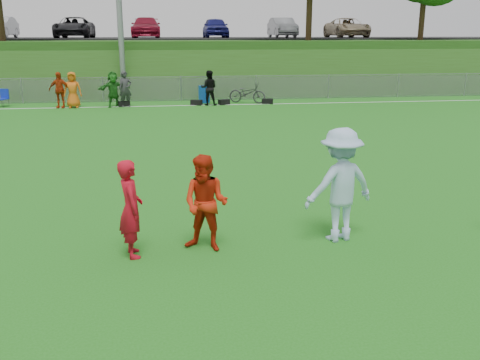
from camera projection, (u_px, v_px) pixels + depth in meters
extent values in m
plane|color=#1F6916|center=(222.00, 244.00, 9.11)|extent=(120.00, 120.00, 0.00)
cube|color=white|center=(183.00, 106.00, 26.28)|extent=(60.00, 0.10, 0.01)
cube|color=gray|center=(181.00, 89.00, 28.03)|extent=(58.00, 0.02, 1.20)
cube|color=gray|center=(181.00, 77.00, 27.86)|extent=(58.00, 0.04, 0.04)
cube|color=#264D15|center=(175.00, 61.00, 38.29)|extent=(120.00, 18.00, 3.00)
cube|color=black|center=(174.00, 38.00, 39.79)|extent=(120.00, 12.00, 0.10)
imported|color=#A09FA4|center=(0.00, 27.00, 37.01)|extent=(1.52, 4.37, 1.44)
imported|color=black|center=(74.00, 27.00, 37.69)|extent=(2.39, 5.18, 1.44)
imported|color=maroon|center=(146.00, 27.00, 38.36)|extent=(2.02, 4.96, 1.44)
imported|color=navy|center=(215.00, 28.00, 39.03)|extent=(1.70, 4.23, 1.44)
imported|color=slate|center=(282.00, 28.00, 39.70)|extent=(1.52, 4.37, 1.44)
imported|color=#9D8A6A|center=(347.00, 28.00, 40.37)|extent=(2.39, 5.18, 1.44)
imported|color=#A92E0B|center=(59.00, 90.00, 25.28)|extent=(1.05, 0.57, 1.69)
imported|color=orange|center=(73.00, 90.00, 25.36)|extent=(0.87, 0.60, 1.69)
imported|color=#1E661B|center=(113.00, 89.00, 25.62)|extent=(1.64, 1.09, 1.69)
imported|color=#2E2E30|center=(125.00, 89.00, 25.69)|extent=(0.71, 0.56, 1.69)
imported|color=black|center=(209.00, 88.00, 26.23)|extent=(0.92, 0.78, 1.69)
cube|color=black|center=(124.00, 104.00, 25.97)|extent=(0.59, 0.36, 0.26)
cube|color=black|center=(196.00, 103.00, 26.44)|extent=(0.62, 0.48, 0.26)
cube|color=black|center=(224.00, 102.00, 26.62)|extent=(0.62, 0.51, 0.26)
cube|color=black|center=(267.00, 101.00, 26.92)|extent=(0.57, 0.33, 0.26)
imported|color=red|center=(131.00, 209.00, 8.44)|extent=(0.49, 0.65, 1.59)
imported|color=red|center=(206.00, 203.00, 8.67)|extent=(0.97, 0.89, 1.60)
imported|color=#AAC8EC|center=(340.00, 185.00, 9.07)|extent=(1.41, 1.02, 1.96)
cylinder|color=#0E419A|center=(204.00, 94.00, 27.28)|extent=(0.65, 0.65, 0.86)
cube|color=#1025B2|center=(2.00, 99.00, 25.78)|extent=(0.62, 0.62, 0.05)
cube|color=#1025B2|center=(5.00, 94.00, 25.93)|extent=(0.45, 0.22, 0.47)
imported|color=#292A2C|center=(247.00, 93.00, 27.17)|extent=(2.01, 1.49, 1.01)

